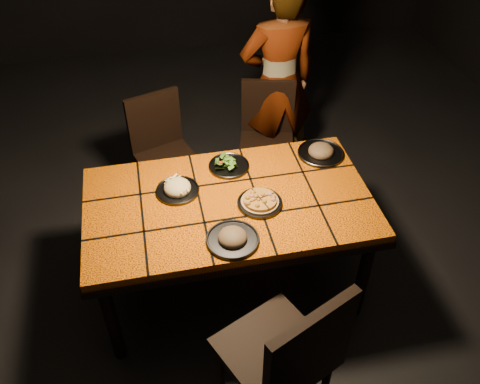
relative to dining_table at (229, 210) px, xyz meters
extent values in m
cube|color=black|center=(0.00, 0.00, -0.69)|extent=(6.00, 7.00, 0.04)
cube|color=orange|center=(0.00, 0.00, 0.05)|extent=(1.60, 0.90, 0.05)
cube|color=black|center=(0.00, 0.00, 0.01)|extent=(1.62, 0.92, 0.04)
cylinder|color=black|center=(-0.72, -0.37, -0.34)|extent=(0.07, 0.07, 0.66)
cylinder|color=black|center=(0.72, -0.37, -0.34)|extent=(0.07, 0.07, 0.66)
cylinder|color=black|center=(-0.72, 0.37, -0.34)|extent=(0.07, 0.07, 0.66)
cylinder|color=black|center=(0.72, 0.37, -0.34)|extent=(0.07, 0.07, 0.66)
cube|color=black|center=(0.06, -0.82, -0.17)|extent=(0.62, 0.62, 0.04)
cube|color=black|center=(0.15, -1.01, 0.10)|extent=(0.44, 0.23, 0.51)
cylinder|color=black|center=(0.15, -0.57, -0.43)|extent=(0.04, 0.04, 0.48)
cylinder|color=black|center=(-0.19, -0.73, -0.43)|extent=(0.04, 0.04, 0.48)
cube|color=black|center=(-0.29, 0.86, -0.25)|extent=(0.50, 0.50, 0.04)
cube|color=black|center=(-0.34, 1.03, -0.01)|extent=(0.39, 0.16, 0.43)
cylinder|color=black|center=(-0.39, 0.66, -0.47)|extent=(0.03, 0.03, 0.40)
cylinder|color=black|center=(-0.08, 0.76, -0.47)|extent=(0.03, 0.03, 0.40)
cylinder|color=black|center=(-0.49, 0.96, -0.47)|extent=(0.03, 0.03, 0.40)
cylinder|color=black|center=(-0.18, 1.06, -0.47)|extent=(0.03, 0.03, 0.40)
cube|color=black|center=(0.45, 0.88, -0.25)|extent=(0.48, 0.48, 0.04)
cube|color=black|center=(0.50, 1.05, -0.02)|extent=(0.39, 0.14, 0.43)
cylinder|color=black|center=(0.26, 0.77, -0.47)|extent=(0.03, 0.03, 0.40)
cylinder|color=black|center=(0.56, 0.68, -0.47)|extent=(0.03, 0.03, 0.40)
cylinder|color=black|center=(0.34, 1.07, -0.47)|extent=(0.03, 0.03, 0.40)
cylinder|color=black|center=(0.65, 0.99, -0.47)|extent=(0.03, 0.03, 0.40)
imported|color=brown|center=(0.59, 1.13, 0.13)|extent=(0.61, 0.42, 1.59)
cylinder|color=#37383D|center=(0.16, -0.07, 0.08)|extent=(0.25, 0.25, 0.01)
torus|color=#37383D|center=(0.16, -0.07, 0.09)|extent=(0.25, 0.25, 0.01)
cylinder|color=tan|center=(0.16, -0.07, 0.10)|extent=(0.26, 0.26, 0.01)
cylinder|color=gold|center=(0.16, -0.07, 0.11)|extent=(0.23, 0.23, 0.02)
cylinder|color=#37383D|center=(-0.27, 0.13, 0.08)|extent=(0.25, 0.25, 0.01)
torus|color=#37383D|center=(-0.27, 0.13, 0.09)|extent=(0.25, 0.25, 0.01)
ellipsoid|color=beige|center=(-0.27, 0.13, 0.11)|extent=(0.15, 0.15, 0.08)
cylinder|color=#37383D|center=(0.06, 0.29, 0.08)|extent=(0.24, 0.24, 0.01)
torus|color=#37383D|center=(0.06, 0.29, 0.09)|extent=(0.25, 0.25, 0.01)
cylinder|color=#37383D|center=(-0.04, -0.31, 0.08)|extent=(0.28, 0.28, 0.01)
torus|color=#37383D|center=(-0.04, -0.31, 0.09)|extent=(0.28, 0.28, 0.01)
ellipsoid|color=brown|center=(-0.04, -0.31, 0.11)|extent=(0.17, 0.17, 0.09)
cylinder|color=#37383D|center=(0.64, 0.29, 0.08)|extent=(0.29, 0.29, 0.01)
torus|color=#37383D|center=(0.64, 0.29, 0.09)|extent=(0.29, 0.29, 0.01)
ellipsoid|color=brown|center=(0.64, 0.29, 0.11)|extent=(0.17, 0.17, 0.09)
camera|label=1|loc=(-0.37, -2.06, 2.00)|focal=38.00mm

